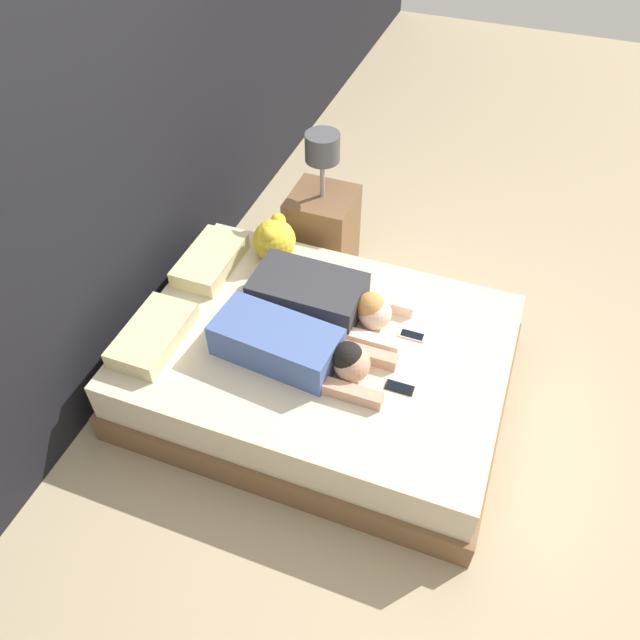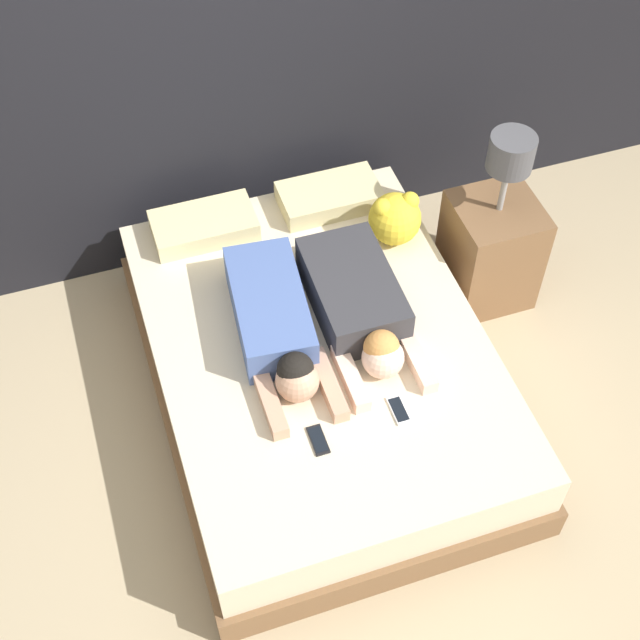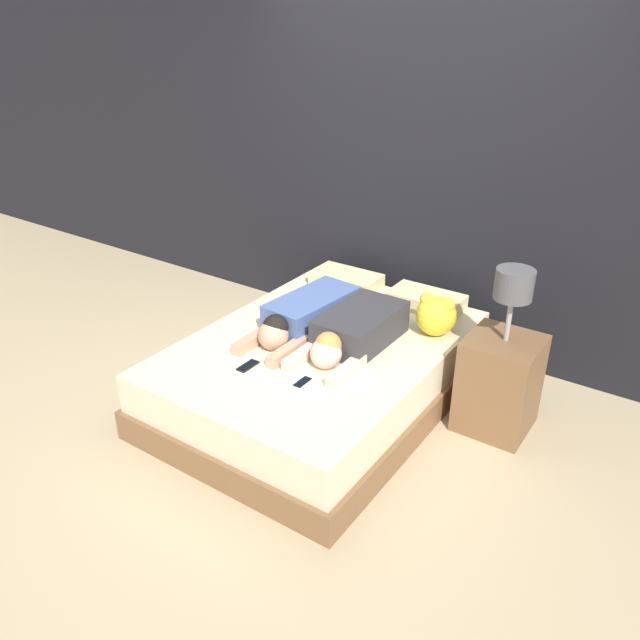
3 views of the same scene
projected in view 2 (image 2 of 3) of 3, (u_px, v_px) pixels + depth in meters
The scene contains 11 objects.
ground_plane at pixel (320, 395), 4.36m from camera, with size 12.00×12.00×0.00m, color tan.
wall_back at pixel (238, 31), 4.05m from camera, with size 12.00×0.06×2.60m.
bed at pixel (320, 370), 4.19m from camera, with size 1.52×2.06×0.44m.
pillow_head_left at pixel (204, 225), 4.41m from camera, with size 0.51×0.28×0.10m.
pillow_head_right at pixel (330, 196), 4.54m from camera, with size 0.51×0.28×0.10m.
person_left at pixel (277, 327), 3.95m from camera, with size 0.37×0.96×0.22m.
person_right at pixel (359, 306), 4.02m from camera, with size 0.38×0.88×0.22m.
cell_phone_left at pixel (318, 440), 3.69m from camera, with size 0.06×0.14×0.01m.
cell_phone_right at pixel (399, 410), 3.78m from camera, with size 0.06×0.14×0.01m.
plush_toy at pixel (395, 218), 4.32m from camera, with size 0.26×0.26×0.27m.
nightstand at pixel (492, 244), 4.52m from camera, with size 0.42×0.42×1.04m.
Camera 2 is at (-0.78, -2.33, 3.62)m, focal length 50.00 mm.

